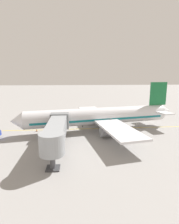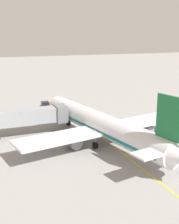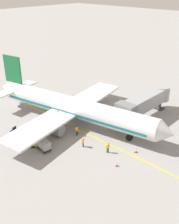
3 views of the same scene
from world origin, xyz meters
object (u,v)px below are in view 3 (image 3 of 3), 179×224
Objects in this scene: jet_bridge at (145,101)px; baggage_tug_lead at (39,143)px; baggage_tug_trailing at (18,133)px; ground_crew_loader at (108,147)px; ground_crew_marshaller at (83,142)px; baggage_cart_front at (44,145)px; safety_cone_nose_right at (117,164)px; baggage_cart_second_in_train at (32,139)px; safety_cone_nose_left at (136,151)px; parked_airliner at (73,107)px; ground_crew_wing_walker at (77,131)px.

baggage_tug_lead is at bearing -18.48° from jet_bridge.
baggage_tug_trailing is 15.68m from ground_crew_loader.
ground_crew_loader is at bearing 110.37° from ground_crew_marshaller.
jet_bridge is 8.69× the size of ground_crew_loader.
ground_crew_loader reaches higher than baggage_cart_front.
baggage_tug_trailing is 18.02m from safety_cone_nose_right.
baggage_tug_trailing is at bearing -84.21° from baggage_tug_lead.
baggage_cart_front is 11.74m from safety_cone_nose_right.
baggage_cart_second_in_train is 1.76× the size of ground_crew_loader.
jet_bridge is at bearing -160.46° from safety_cone_nose_right.
baggage_cart_front is (0.09, 1.40, 0.24)m from baggage_tug_lead.
baggage_tug_lead reaches higher than baggage_cart_second_in_train.
baggage_tug_trailing is 3.82m from baggage_cart_second_in_train.
ground_crew_loader is at bearing 129.17° from baggage_cart_front.
baggage_tug_trailing is 4.64× the size of safety_cone_nose_right.
jet_bridge reaches higher than ground_crew_loader.
baggage_cart_second_in_train is 16.61m from safety_cone_nose_left.
parked_airliner is 63.03× the size of safety_cone_nose_left.
baggage_tug_lead is 1.63× the size of ground_crew_loader.
ground_crew_wing_walker is at bearing 154.84° from baggage_cart_second_in_train.
safety_cone_nose_right is at bearing 87.55° from ground_crew_marshaller.
parked_airliner is 63.03× the size of safety_cone_nose_right.
parked_airliner is 11.57m from ground_crew_loader.
baggage_tug_lead and baggage_tug_trailing have the same top height.
baggage_tug_trailing is (0.52, -5.11, 0.00)m from baggage_tug_lead.
ground_crew_wing_walker and ground_crew_marshaller have the same top height.
baggage_tug_trailing is 1.62× the size of ground_crew_wing_walker.
ground_crew_marshaller reaches higher than baggage_cart_front.
baggage_cart_front is 6.11m from ground_crew_marshaller.
baggage_cart_second_in_train is at bearing -25.16° from ground_crew_wing_walker.
ground_crew_loader is (-6.17, 9.08, 0.24)m from baggage_tug_lead.
ground_crew_wing_walker reaches higher than safety_cone_nose_left.
baggage_tug_lead is 7.00m from ground_crew_marshaller.
jet_bridge reaches higher than safety_cone_nose_right.
safety_cone_nose_left is at bearing 119.14° from baggage_tug_trailing.
jet_bridge is 4.95× the size of baggage_cart_front.
parked_airliner reaches higher than baggage_cart_front.
safety_cone_nose_left is (-3.00, 3.19, -0.66)m from ground_crew_loader.
baggage_cart_second_in_train reaches higher than safety_cone_nose_right.
ground_crew_marshaller is at bearing 132.38° from baggage_tug_lead.
jet_bridge is at bearing 174.33° from ground_crew_marshaller.
baggage_tug_lead is at bearing -53.23° from safety_cone_nose_left.
safety_cone_nose_right is (1.75, 3.15, -0.66)m from ground_crew_loader.
ground_crew_marshaller is (-4.72, 5.17, 0.24)m from baggage_tug_lead.
ground_crew_wing_walker is (-6.60, 0.56, 0.00)m from baggage_cart_front.
ground_crew_wing_walker is (2.74, 3.81, -2.23)m from parked_airliner.
ground_crew_wing_walker is 7.13m from ground_crew_loader.
ground_crew_loader is at bearing 115.24° from baggage_tug_trailing.
parked_airliner is at bearing 161.57° from baggage_tug_trailing.
baggage_cart_second_in_train is 12.28m from ground_crew_loader.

